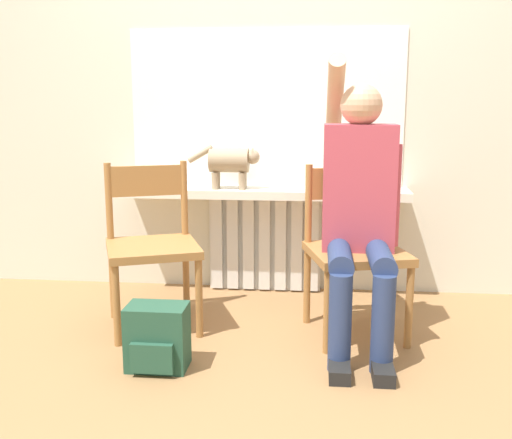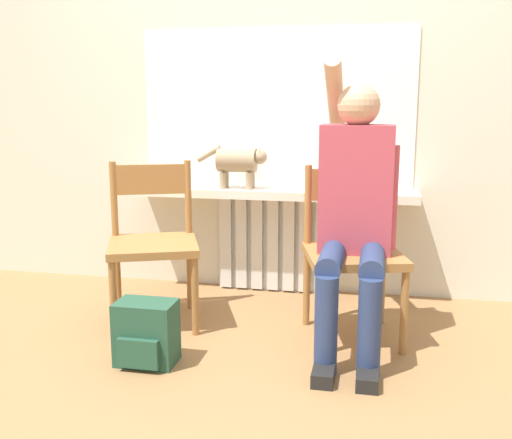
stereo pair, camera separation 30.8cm
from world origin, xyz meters
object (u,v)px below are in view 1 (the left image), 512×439
object	(u,v)px
chair_left	(152,242)
person	(360,203)
chair_right	(354,247)
backpack	(157,338)
cat	(231,162)

from	to	relation	value
chair_left	person	distance (m)	1.07
chair_right	backpack	bearing A→B (deg)	-163.98
backpack	chair_left	bearing A→B (deg)	107.11
person	backpack	size ratio (longest dim) A/B	4.80
chair_left	backpack	bearing A→B (deg)	-94.52
person	cat	size ratio (longest dim) A/B	3.22
chair_left	person	xyz separation A→B (m)	(1.03, -0.10, 0.24)
chair_right	cat	size ratio (longest dim) A/B	1.97
chair_left	chair_right	bearing A→B (deg)	-21.54
cat	backpack	xyz separation A→B (m)	(-0.18, -1.05, -0.66)
cat	backpack	size ratio (longest dim) A/B	1.49
chair_left	backpack	xyz separation A→B (m)	(0.16, -0.51, -0.30)
cat	backpack	world-z (taller)	cat
chair_left	chair_right	size ratio (longest dim) A/B	1.00
chair_left	cat	bearing A→B (deg)	36.40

